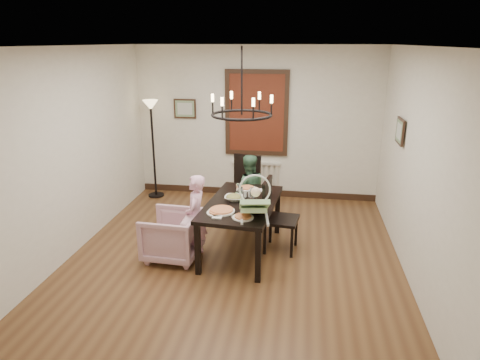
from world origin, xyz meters
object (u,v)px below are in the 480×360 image
(armchair, at_px, (172,235))
(elderly_woman, at_px, (196,224))
(seated_man, at_px, (248,197))
(chair_far, at_px, (243,188))
(chair_right, at_px, (281,216))
(dining_table, at_px, (242,208))
(drinking_glass, at_px, (240,192))
(baby_bouncer, at_px, (254,203))
(floor_lamp, at_px, (153,151))

(armchair, relative_size, elderly_woman, 0.75)
(elderly_woman, xyz_separation_m, seated_man, (0.56, 1.17, 0.00))
(chair_far, xyz_separation_m, chair_right, (0.71, -1.04, -0.01))
(dining_table, xyz_separation_m, armchair, (-0.91, -0.32, -0.33))
(chair_right, xyz_separation_m, drinking_glass, (-0.59, 0.06, 0.30))
(elderly_woman, bearing_deg, seated_man, 153.31)
(armchair, bearing_deg, seated_man, 148.18)
(chair_right, relative_size, elderly_woman, 1.08)
(baby_bouncer, height_order, drinking_glass, baby_bouncer)
(chair_far, distance_m, seated_man, 0.28)
(dining_table, relative_size, elderly_woman, 1.71)
(baby_bouncer, distance_m, drinking_glass, 0.76)
(seated_man, xyz_separation_m, baby_bouncer, (0.27, -1.43, 0.45))
(chair_far, relative_size, chair_right, 1.02)
(chair_right, distance_m, armchair, 1.54)
(elderly_woman, bearing_deg, drinking_glass, 127.47)
(chair_right, height_order, seated_man, chair_right)
(armchair, height_order, seated_man, seated_man)
(baby_bouncer, bearing_deg, chair_far, 93.92)
(armchair, xyz_separation_m, drinking_glass, (0.87, 0.52, 0.49))
(seated_man, height_order, drinking_glass, seated_man)
(armchair, relative_size, drinking_glass, 4.99)
(chair_right, distance_m, seated_man, 0.98)
(chair_far, distance_m, baby_bouncer, 1.77)
(drinking_glass, bearing_deg, dining_table, -76.63)
(chair_right, bearing_deg, drinking_glass, 91.03)
(armchair, height_order, floor_lamp, floor_lamp)
(chair_far, xyz_separation_m, baby_bouncer, (0.40, -1.68, 0.40))
(chair_right, relative_size, floor_lamp, 0.59)
(elderly_woman, xyz_separation_m, baby_bouncer, (0.83, -0.26, 0.45))
(chair_right, xyz_separation_m, baby_bouncer, (-0.31, -0.64, 0.41))
(elderly_woman, bearing_deg, chair_far, 161.84)
(dining_table, height_order, chair_right, chair_right)
(dining_table, bearing_deg, armchair, -155.29)
(dining_table, distance_m, armchair, 1.02)
(dining_table, bearing_deg, baby_bouncer, -59.79)
(chair_far, bearing_deg, seated_man, -49.68)
(chair_far, height_order, baby_bouncer, baby_bouncer)
(seated_man, xyz_separation_m, floor_lamp, (-1.94, 1.08, 0.41))
(armchair, bearing_deg, drinking_glass, 124.22)
(chair_right, xyz_separation_m, elderly_woman, (-1.14, -0.38, -0.04))
(elderly_woman, relative_size, floor_lamp, 0.54)
(armchair, bearing_deg, dining_table, 112.67)
(armchair, relative_size, seated_man, 0.75)
(dining_table, bearing_deg, chair_far, 103.05)
(chair_far, distance_m, chair_right, 1.26)
(chair_far, bearing_deg, baby_bouncer, -63.32)
(chair_far, xyz_separation_m, seated_man, (0.13, -0.25, -0.05))
(chair_right, height_order, baby_bouncer, baby_bouncer)
(dining_table, distance_m, seated_man, 0.95)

